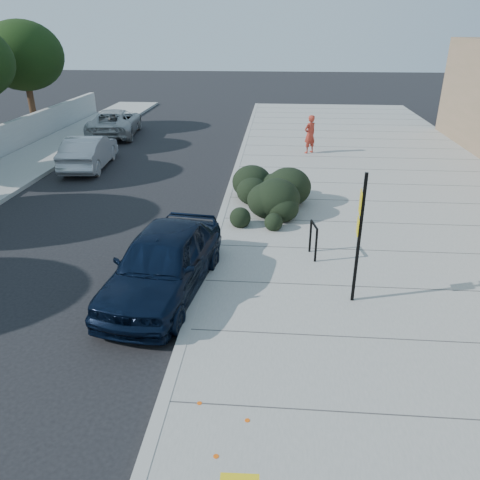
% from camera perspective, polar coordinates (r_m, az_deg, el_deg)
% --- Properties ---
extents(ground, '(120.00, 120.00, 0.00)m').
position_cam_1_polar(ground, '(9.76, -6.59, -11.45)').
color(ground, black).
rests_on(ground, ground).
extents(sidewalk_near, '(11.20, 50.00, 0.15)m').
position_cam_1_polar(sidewalk_near, '(14.44, 19.78, 0.11)').
color(sidewalk_near, gray).
rests_on(sidewalk_near, ground).
extents(curb_near, '(0.22, 50.00, 0.17)m').
position_cam_1_polar(curb_near, '(14.01, -2.84, 0.92)').
color(curb_near, '#9E9E99').
rests_on(curb_near, ground).
extents(tree_far_f, '(4.40, 4.40, 6.07)m').
position_cam_1_polar(tree_far_f, '(30.30, -24.94, 19.69)').
color(tree_far_f, '#332114').
rests_on(tree_far_f, ground).
extents(bike_rack, '(0.17, 0.63, 0.94)m').
position_cam_1_polar(bike_rack, '(12.32, 8.94, 0.37)').
color(bike_rack, black).
rests_on(bike_rack, sidewalk_near).
extents(sign_post, '(0.12, 0.34, 2.94)m').
position_cam_1_polar(sign_post, '(10.07, 14.31, 0.92)').
color(sign_post, black).
rests_on(sign_post, sidewalk_near).
extents(hedge, '(2.40, 3.94, 1.39)m').
position_cam_1_polar(hedge, '(15.50, 3.58, 6.29)').
color(hedge, black).
rests_on(hedge, sidewalk_near).
extents(sedan_navy, '(2.47, 4.85, 1.58)m').
position_cam_1_polar(sedan_navy, '(10.86, -9.35, -2.69)').
color(sedan_navy, black).
rests_on(sedan_navy, ground).
extents(wagon_silver, '(1.87, 4.42, 1.42)m').
position_cam_1_polar(wagon_silver, '(21.78, -17.94, 10.20)').
color(wagon_silver, '#A5A5A9').
rests_on(wagon_silver, ground).
extents(suv_silver, '(3.13, 5.55, 1.46)m').
position_cam_1_polar(suv_silver, '(28.18, -15.01, 13.69)').
color(suv_silver, '#A4A7AA').
rests_on(suv_silver, ground).
extents(pedestrian, '(0.77, 0.74, 1.78)m').
position_cam_1_polar(pedestrian, '(22.90, 8.51, 12.64)').
color(pedestrian, '#9C2E22').
rests_on(pedestrian, sidewalk_near).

